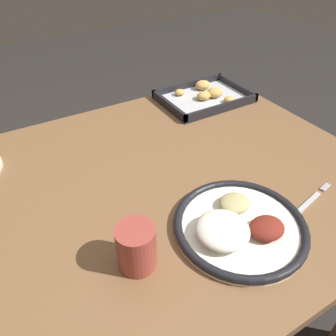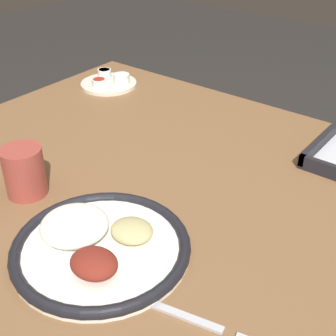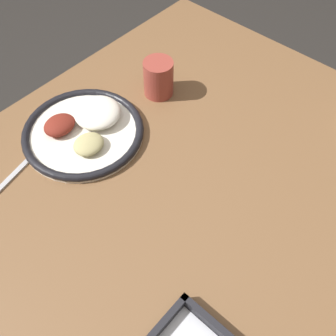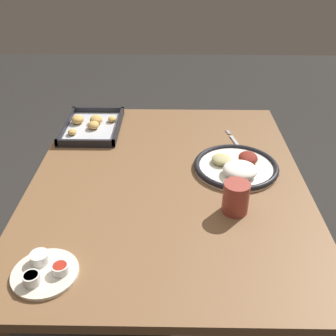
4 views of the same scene
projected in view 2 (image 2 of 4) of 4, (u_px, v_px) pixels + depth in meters
The scene contains 5 objects.
dining_table at pixel (161, 217), 1.02m from camera, with size 1.15×0.92×0.73m.
dinner_plate at pixel (98, 244), 0.77m from camera, with size 0.30×0.30×0.05m.
fork at pixel (181, 315), 0.66m from camera, with size 0.21×0.06×0.00m.
saucer_plate at pixel (109, 82), 1.39m from camera, with size 0.17×0.17×0.04m.
drinking_cup at pixel (24, 171), 0.90m from camera, with size 0.08×0.08×0.10m.
Camera 2 is at (0.51, -0.63, 1.26)m, focal length 50.00 mm.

